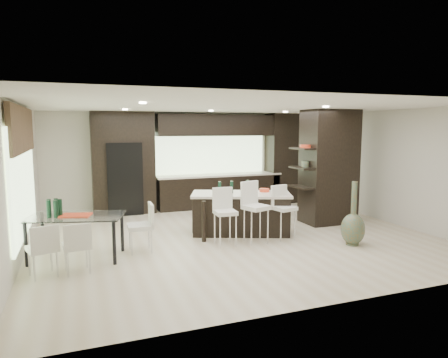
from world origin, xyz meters
name	(u,v)px	position (x,y,z in m)	size (l,w,h in m)	color
ground	(234,236)	(0.00, 0.00, 0.00)	(8.00, 8.00, 0.00)	beige
back_wall	(189,160)	(0.00, 3.50, 1.35)	(8.00, 0.02, 2.70)	beige
left_wall	(19,182)	(-4.00, 0.00, 1.35)	(0.02, 7.00, 2.70)	beige
right_wall	(388,166)	(4.00, 0.00, 1.35)	(0.02, 7.00, 2.70)	beige
ceiling	(234,107)	(0.00, 0.00, 2.70)	(8.00, 7.00, 0.02)	white
window_left	(23,180)	(-3.96, 0.20, 1.35)	(0.04, 3.20, 1.90)	#B2D199
window_back	(209,153)	(0.60, 3.46, 1.55)	(3.40, 0.04, 1.20)	#B2D199
stone_accent	(22,129)	(-3.93, 0.20, 2.25)	(0.08, 3.00, 0.80)	brown
ceiling_spots	(230,108)	(0.00, 0.25, 2.68)	(4.00, 3.00, 0.02)	white
back_cabinetry	(209,160)	(0.50, 3.17, 1.35)	(6.80, 0.68, 2.70)	black
refrigerator	(124,178)	(-1.90, 3.12, 0.95)	(0.90, 0.68, 1.90)	black
partition_column	(329,167)	(2.60, 0.40, 1.35)	(1.20, 0.80, 2.70)	black
kitchen_island	(241,213)	(0.24, 0.19, 0.44)	(2.10, 0.90, 0.88)	black
stool_left	(225,223)	(-0.40, -0.56, 0.45)	(0.40, 0.40, 0.91)	silver
stool_mid	(256,218)	(0.24, -0.57, 0.49)	(0.44, 0.44, 0.98)	silver
stool_right	(284,218)	(0.89, -0.55, 0.45)	(0.39, 0.39, 0.89)	silver
bench	(258,220)	(0.65, 0.20, 0.25)	(1.30, 0.50, 0.50)	black
floor_vase	(353,213)	(1.95, -1.38, 0.63)	(0.46, 0.46, 1.26)	#4C583F
dining_table	(77,237)	(-3.11, -0.38, 0.38)	(1.59, 0.89, 0.76)	white
chair_near	(77,249)	(-3.11, -1.12, 0.38)	(0.41, 0.41, 0.76)	silver
chair_far	(43,252)	(-3.60, -1.12, 0.38)	(0.42, 0.42, 0.77)	silver
chair_end	(140,230)	(-2.01, -0.38, 0.41)	(0.45, 0.45, 0.83)	silver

